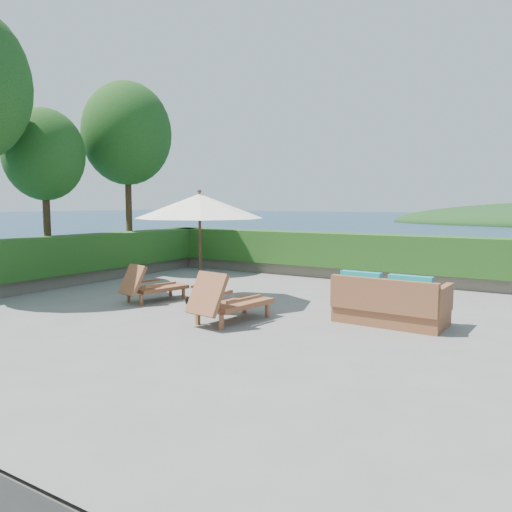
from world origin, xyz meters
The scene contains 14 objects.
ground centered at (0.00, 0.00, 0.00)m, with size 12.00×12.00×0.00m, color slate.
foundation centered at (0.00, 0.00, -1.55)m, with size 12.00×12.00×3.00m, color #524A41.
ocean centered at (0.00, 0.00, -3.00)m, with size 600.00×600.00×0.00m, color #173349.
planter_wall_far centered at (0.00, 5.60, 0.18)m, with size 12.00×0.60×0.36m, color #6B6456.
planter_wall_left centered at (-5.60, 0.00, 0.18)m, with size 0.60×12.00×0.36m, color #6B6456.
hedge_far centered at (0.00, 5.60, 0.85)m, with size 12.40×0.90×1.00m, color #194213.
hedge_left centered at (-5.60, 0.00, 0.85)m, with size 0.90×12.40×1.00m, color #194213.
tree_mid centered at (-6.40, 0.50, 3.55)m, with size 2.20×2.20×4.83m.
tree_far centered at (-6.00, 3.20, 4.40)m, with size 2.80×2.80×6.03m.
patio_umbrella centered at (-0.95, 0.46, 2.14)m, with size 3.08×3.08×2.53m.
lounge_left centered at (-2.01, -0.01, 0.37)m, with size 0.96×1.62×0.88m.
lounge_right centered at (0.64, -0.74, 0.42)m, with size 0.94×1.81×1.00m.
side_table centered at (-0.50, 0.08, 0.41)m, with size 0.55×0.55×0.50m.
wicker_loveseat centered at (3.24, 0.75, 0.38)m, with size 2.03×1.09×0.98m.
Camera 1 is at (5.94, -8.23, 2.22)m, focal length 35.00 mm.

